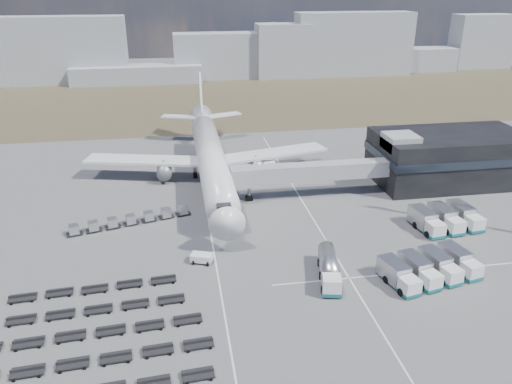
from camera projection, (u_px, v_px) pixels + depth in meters
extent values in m
plane|color=#565659|center=(229.00, 259.00, 74.35)|extent=(420.00, 420.00, 0.00)
cube|color=#473D2A|center=(194.00, 98.00, 174.16)|extent=(420.00, 90.00, 0.01)
cube|color=silver|center=(212.00, 243.00, 78.59)|extent=(0.25, 110.00, 0.01)
cube|color=silver|center=(323.00, 235.00, 81.26)|extent=(0.25, 110.00, 0.01)
cube|color=silver|center=(410.00, 272.00, 70.80)|extent=(40.00, 0.25, 0.01)
cube|color=black|center=(450.00, 157.00, 101.29)|extent=(30.00, 16.00, 10.00)
cube|color=#262D38|center=(451.00, 152.00, 100.82)|extent=(30.40, 16.40, 1.60)
cube|color=#939399|center=(401.00, 142.00, 95.92)|extent=(6.00, 6.00, 3.00)
cube|color=#939399|center=(312.00, 171.00, 93.63)|extent=(29.80, 3.00, 3.00)
cube|color=#939399|center=(241.00, 177.00, 91.19)|extent=(4.00, 3.60, 3.40)
cylinder|color=slate|center=(249.00, 188.00, 92.87)|extent=(0.70, 0.70, 5.10)
cylinder|color=black|center=(249.00, 198.00, 93.69)|extent=(1.40, 0.90, 1.40)
cylinder|color=white|center=(211.00, 159.00, 99.49)|extent=(5.60, 48.00, 5.60)
cone|color=white|center=(225.00, 216.00, 75.44)|extent=(5.60, 5.00, 5.60)
cone|color=white|center=(202.00, 119.00, 124.58)|extent=(5.60, 8.00, 5.60)
cube|color=black|center=(224.00, 206.00, 76.94)|extent=(2.20, 2.00, 0.80)
cube|color=white|center=(146.00, 160.00, 102.56)|extent=(25.59, 11.38, 0.50)
cube|color=white|center=(270.00, 153.00, 106.43)|extent=(25.59, 11.38, 0.50)
cylinder|color=slate|center=(164.00, 170.00, 101.94)|extent=(3.00, 5.00, 3.00)
cylinder|color=slate|center=(256.00, 165.00, 104.76)|extent=(3.00, 5.00, 3.00)
cube|color=white|center=(180.00, 117.00, 125.42)|extent=(9.49, 5.63, 0.35)
cube|color=white|center=(223.00, 115.00, 127.05)|extent=(9.49, 5.63, 0.35)
cube|color=white|center=(200.00, 94.00, 125.06)|extent=(0.50, 9.06, 11.45)
cylinder|color=slate|center=(222.00, 224.00, 82.02)|extent=(0.50, 0.50, 2.50)
cylinder|color=slate|center=(195.00, 172.00, 104.23)|extent=(0.60, 0.60, 2.50)
cylinder|color=slate|center=(226.00, 170.00, 105.18)|extent=(0.60, 0.60, 2.50)
cylinder|color=black|center=(222.00, 228.00, 82.32)|extent=(0.50, 1.20, 1.20)
cube|color=#979BA4|center=(65.00, 50.00, 195.64)|extent=(47.48, 12.00, 25.37)
cube|color=#979BA4|center=(137.00, 74.00, 198.81)|extent=(51.02, 12.00, 6.88)
cube|color=#979BA4|center=(231.00, 55.00, 207.44)|extent=(46.72, 12.00, 18.22)
cube|color=#979BA4|center=(283.00, 51.00, 207.63)|extent=(22.10, 12.00, 21.73)
cube|color=#979BA4|center=(353.00, 44.00, 212.22)|extent=(49.60, 12.00, 25.84)
cube|color=#979BA4|center=(425.00, 59.00, 225.52)|extent=(25.90, 12.00, 10.01)
cube|color=#979BA4|center=(481.00, 41.00, 231.00)|extent=(26.61, 12.00, 23.74)
cube|color=white|center=(332.00, 285.00, 65.34)|extent=(2.90, 2.90, 2.34)
cube|color=#116165|center=(331.00, 291.00, 65.70)|extent=(3.02, 3.02, 0.51)
cylinder|color=#B7B6BB|center=(329.00, 262.00, 69.73)|extent=(4.09, 7.98, 2.54)
cube|color=slate|center=(328.00, 269.00, 70.19)|extent=(3.99, 7.96, 0.36)
cylinder|color=black|center=(329.00, 277.00, 68.89)|extent=(2.82, 1.65, 1.12)
cube|color=white|center=(202.00, 258.00, 73.03)|extent=(3.49, 2.66, 1.41)
cube|color=white|center=(263.00, 165.00, 106.58)|extent=(4.47, 7.08, 3.08)
cube|color=#116165|center=(263.00, 171.00, 107.08)|extent=(4.61, 7.22, 0.49)
cube|color=white|center=(409.00, 286.00, 65.30)|extent=(2.76, 2.69, 2.24)
cube|color=#116165|center=(409.00, 292.00, 65.64)|extent=(2.88, 2.81, 0.46)
cube|color=#B7B6BB|center=(393.00, 270.00, 68.19)|extent=(3.38, 5.10, 2.65)
cube|color=white|center=(431.00, 281.00, 66.47)|extent=(2.76, 2.69, 2.24)
cube|color=#116165|center=(430.00, 286.00, 66.81)|extent=(2.88, 2.81, 0.46)
cube|color=#B7B6BB|center=(414.00, 265.00, 69.36)|extent=(3.38, 5.10, 2.65)
cube|color=white|center=(452.00, 276.00, 67.64)|extent=(2.76, 2.69, 2.24)
cube|color=#116165|center=(451.00, 281.00, 67.98)|extent=(2.88, 2.81, 0.46)
cube|color=#B7B6BB|center=(434.00, 260.00, 70.53)|extent=(3.38, 5.10, 2.65)
cube|color=white|center=(472.00, 271.00, 68.80)|extent=(2.76, 2.69, 2.24)
cube|color=#116165|center=(470.00, 276.00, 69.14)|extent=(2.88, 2.81, 0.46)
cube|color=#B7B6BB|center=(454.00, 256.00, 71.69)|extent=(3.38, 5.10, 2.65)
cube|color=white|center=(435.00, 230.00, 79.90)|extent=(2.77, 2.67, 2.39)
cube|color=#116165|center=(434.00, 235.00, 80.27)|extent=(2.89, 2.79, 0.49)
cube|color=#B7B6BB|center=(422.00, 217.00, 83.10)|extent=(3.18, 5.28, 2.83)
cube|color=white|center=(455.00, 227.00, 80.85)|extent=(2.77, 2.67, 2.39)
cube|color=#116165|center=(454.00, 232.00, 81.21)|extent=(2.89, 2.79, 0.49)
cube|color=#B7B6BB|center=(441.00, 214.00, 84.04)|extent=(3.18, 5.28, 2.83)
cube|color=white|center=(474.00, 224.00, 81.79)|extent=(2.77, 2.67, 2.39)
cube|color=#116165|center=(473.00, 229.00, 82.15)|extent=(2.89, 2.79, 0.49)
cube|color=#B7B6BB|center=(460.00, 212.00, 84.98)|extent=(3.18, 5.28, 2.83)
cube|color=black|center=(74.00, 234.00, 81.02)|extent=(2.79, 2.12, 0.17)
cube|color=#B7B6BB|center=(74.00, 229.00, 80.70)|extent=(1.87, 1.87, 1.43)
cube|color=black|center=(94.00, 230.00, 82.18)|extent=(2.79, 2.12, 0.17)
cube|color=#B7B6BB|center=(93.00, 226.00, 81.86)|extent=(1.87, 1.87, 1.43)
cube|color=black|center=(113.00, 227.00, 83.33)|extent=(2.79, 2.12, 0.17)
cube|color=#B7B6BB|center=(112.00, 222.00, 83.01)|extent=(1.87, 1.87, 1.43)
cube|color=black|center=(131.00, 223.00, 84.49)|extent=(2.79, 2.12, 0.17)
cube|color=#B7B6BB|center=(131.00, 219.00, 84.17)|extent=(1.87, 1.87, 1.43)
cube|color=black|center=(149.00, 220.00, 85.64)|extent=(2.79, 2.12, 0.17)
cube|color=#B7B6BB|center=(148.00, 216.00, 85.32)|extent=(1.87, 1.87, 1.43)
cube|color=black|center=(166.00, 217.00, 86.80)|extent=(2.79, 2.12, 0.17)
cube|color=#B7B6BB|center=(166.00, 212.00, 86.48)|extent=(1.87, 1.87, 1.43)
cube|color=black|center=(183.00, 214.00, 87.95)|extent=(2.79, 2.12, 0.17)
cube|color=#B7B6BB|center=(183.00, 209.00, 87.63)|extent=(1.87, 1.87, 1.43)
cube|color=black|center=(88.00, 361.00, 53.87)|extent=(27.16, 3.73, 0.81)
cube|color=black|center=(91.00, 333.00, 58.11)|extent=(27.16, 3.73, 0.81)
cube|color=black|center=(93.00, 309.00, 62.35)|extent=(22.66, 3.39, 0.81)
cube|color=black|center=(95.00, 288.00, 66.59)|extent=(22.66, 3.39, 0.81)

